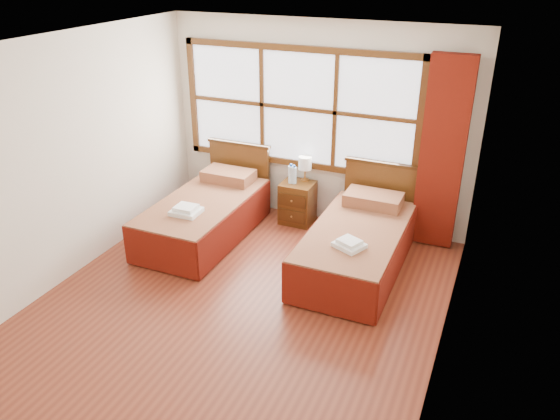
% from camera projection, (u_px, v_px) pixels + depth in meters
% --- Properties ---
extents(floor, '(4.50, 4.50, 0.00)m').
position_uv_depth(floor, '(240.00, 304.00, 5.67)').
color(floor, brown).
rests_on(floor, ground).
extents(ceiling, '(4.50, 4.50, 0.00)m').
position_uv_depth(ceiling, '(230.00, 46.00, 4.54)').
color(ceiling, white).
rests_on(ceiling, wall_back).
extents(wall_back, '(4.00, 0.00, 4.00)m').
position_uv_depth(wall_back, '(317.00, 125.00, 6.97)').
color(wall_back, silver).
rests_on(wall_back, floor).
extents(wall_left, '(0.00, 4.50, 4.50)m').
position_uv_depth(wall_left, '(69.00, 159.00, 5.82)').
color(wall_left, silver).
rests_on(wall_left, floor).
extents(wall_right, '(0.00, 4.50, 4.50)m').
position_uv_depth(wall_right, '(456.00, 228.00, 4.39)').
color(wall_right, silver).
rests_on(wall_right, floor).
extents(window, '(3.16, 0.06, 1.56)m').
position_uv_depth(window, '(298.00, 108.00, 6.94)').
color(window, white).
rests_on(window, wall_back).
extents(curtain, '(0.50, 0.16, 2.30)m').
position_uv_depth(curtain, '(442.00, 155.00, 6.33)').
color(curtain, maroon).
rests_on(curtain, wall_back).
extents(bed_left, '(0.99, 2.01, 0.96)m').
position_uv_depth(bed_left, '(206.00, 214.00, 6.92)').
color(bed_left, '#3D220C').
rests_on(bed_left, floor).
extents(bed_right, '(1.00, 2.02, 0.97)m').
position_uv_depth(bed_right, '(357.00, 244.00, 6.21)').
color(bed_right, '#3D220C').
rests_on(bed_right, floor).
extents(nightstand, '(0.42, 0.42, 0.56)m').
position_uv_depth(nightstand, '(297.00, 203.00, 7.25)').
color(nightstand, '#543012').
rests_on(nightstand, floor).
extents(towels_left, '(0.34, 0.30, 0.10)m').
position_uv_depth(towels_left, '(186.00, 210.00, 6.41)').
color(towels_left, white).
rests_on(towels_left, bed_left).
extents(towels_right, '(0.37, 0.35, 0.09)m').
position_uv_depth(towels_right, '(349.00, 244.00, 5.68)').
color(towels_right, white).
rests_on(towels_right, bed_right).
extents(lamp, '(0.17, 0.17, 0.33)m').
position_uv_depth(lamp, '(305.00, 164.00, 7.11)').
color(lamp, '#C2873E').
rests_on(lamp, nightstand).
extents(bottle_near, '(0.07, 0.07, 0.25)m').
position_uv_depth(bottle_near, '(294.00, 175.00, 7.07)').
color(bottle_near, '#C0E0F7').
rests_on(bottle_near, nightstand).
extents(bottle_far, '(0.07, 0.07, 0.27)m').
position_uv_depth(bottle_far, '(291.00, 174.00, 7.09)').
color(bottle_far, '#C0E0F7').
rests_on(bottle_far, nightstand).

